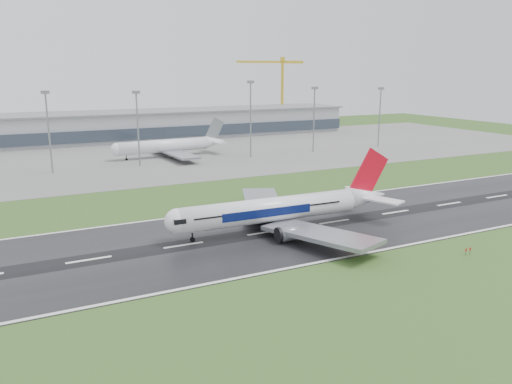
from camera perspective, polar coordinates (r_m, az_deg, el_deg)
ground at (r=129.12m, az=8.89°, el=-3.39°), size 520.00×520.00×0.00m
runway at (r=129.11m, az=8.89°, el=-3.37°), size 400.00×45.00×0.10m
apron at (r=239.68m, az=-8.54°, el=4.42°), size 400.00×130.00×0.08m
terminal at (r=296.01m, az=-12.22°, el=7.42°), size 240.00×36.00×15.00m
main_airliner at (r=120.00m, az=3.35°, el=-0.18°), size 60.45×57.71×17.42m
parked_airliner at (r=228.66m, az=-9.95°, el=5.97°), size 57.81×54.31×15.98m
tower_crane at (r=344.83m, az=3.00°, el=11.15°), size 47.52×6.91×46.66m
floodmast_1 at (r=202.29m, az=-22.46°, el=6.09°), size 0.64×0.64×29.39m
floodmast_2 at (r=207.18m, az=-13.26°, el=6.83°), size 0.64×0.64×28.84m
floodmast_3 at (r=223.61m, az=-0.61°, el=8.10°), size 0.64×0.64×32.37m
floodmast_4 at (r=239.89m, az=6.59°, el=8.01°), size 0.64×0.64×29.35m
floodmast_5 at (r=263.16m, az=13.85°, el=8.11°), size 0.64×0.64×28.62m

